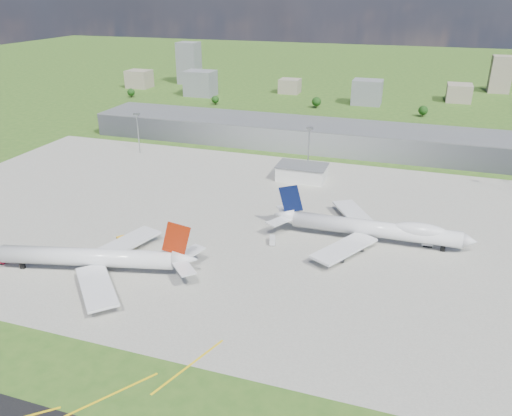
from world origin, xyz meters
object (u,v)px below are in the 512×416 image
(tug_yellow, at_px, (121,238))
(van_white_far, at_px, (427,244))
(airliner_blue_quad, at_px, (374,229))
(van_white_near, at_px, (272,241))
(airliner_red_twin, at_px, (95,258))

(tug_yellow, height_order, van_white_far, van_white_far)
(tug_yellow, bearing_deg, airliner_blue_quad, -34.35)
(tug_yellow, relative_size, van_white_near, 0.64)
(airliner_red_twin, xyz_separation_m, airliner_blue_quad, (95.18, 56.82, 0.17))
(airliner_red_twin, height_order, van_white_near, airliner_red_twin)
(airliner_red_twin, bearing_deg, tug_yellow, -91.27)
(airliner_blue_quad, height_order, van_white_near, airliner_blue_quad)
(airliner_red_twin, distance_m, airliner_blue_quad, 110.85)
(airliner_blue_quad, xyz_separation_m, van_white_far, (21.51, 2.71, -4.81))
(airliner_red_twin, distance_m, van_white_near, 69.98)
(airliner_red_twin, relative_size, van_white_near, 13.36)
(van_white_near, height_order, van_white_far, van_white_near)
(tug_yellow, xyz_separation_m, van_white_far, (122.17, 34.41, 0.29))
(airliner_red_twin, bearing_deg, van_white_near, -156.52)
(van_white_near, bearing_deg, airliner_red_twin, 110.57)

